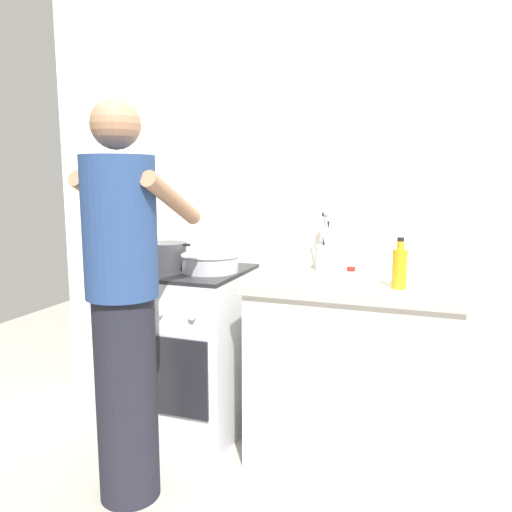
# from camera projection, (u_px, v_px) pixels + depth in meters

# --- Properties ---
(ground) EXTENTS (6.00, 6.00, 0.00)m
(ground) POSITION_uv_depth(u_px,v_px,m) (239.00, 451.00, 2.61)
(ground) COLOR gray
(back_wall) EXTENTS (3.20, 0.10, 2.50)m
(back_wall) POSITION_uv_depth(u_px,v_px,m) (305.00, 203.00, 2.82)
(back_wall) COLOR silver
(back_wall) RESTS_ON ground
(countertop) EXTENTS (1.00, 0.60, 0.90)m
(countertop) POSITION_uv_depth(u_px,v_px,m) (354.00, 371.00, 2.50)
(countertop) COLOR silver
(countertop) RESTS_ON ground
(stove_range) EXTENTS (0.60, 0.62, 0.90)m
(stove_range) POSITION_uv_depth(u_px,v_px,m) (189.00, 350.00, 2.80)
(stove_range) COLOR silver
(stove_range) RESTS_ON ground
(pot) EXTENTS (0.28, 0.21, 0.14)m
(pot) POSITION_uv_depth(u_px,v_px,m) (167.00, 255.00, 2.79)
(pot) COLOR #38383D
(pot) RESTS_ON stove_range
(mixing_bowl) EXTENTS (0.31, 0.31, 0.10)m
(mixing_bowl) POSITION_uv_depth(u_px,v_px,m) (210.00, 262.00, 2.66)
(mixing_bowl) COLOR #B7B7BC
(mixing_bowl) RESTS_ON stove_range
(utensil_crock) EXTENTS (0.10, 0.10, 0.33)m
(utensil_crock) POSITION_uv_depth(u_px,v_px,m) (326.00, 254.00, 2.66)
(utensil_crock) COLOR silver
(utensil_crock) RESTS_ON countertop
(spice_bottle) EXTENTS (0.04, 0.04, 0.08)m
(spice_bottle) POSITION_uv_depth(u_px,v_px,m) (351.00, 276.00, 2.35)
(spice_bottle) COLOR silver
(spice_bottle) RESTS_ON countertop
(oil_bottle) EXTENTS (0.07, 0.07, 0.23)m
(oil_bottle) POSITION_uv_depth(u_px,v_px,m) (400.00, 268.00, 2.26)
(oil_bottle) COLOR gold
(oil_bottle) RESTS_ON countertop
(person) EXTENTS (0.41, 0.50, 1.70)m
(person) POSITION_uv_depth(u_px,v_px,m) (124.00, 306.00, 2.13)
(person) COLOR black
(person) RESTS_ON ground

